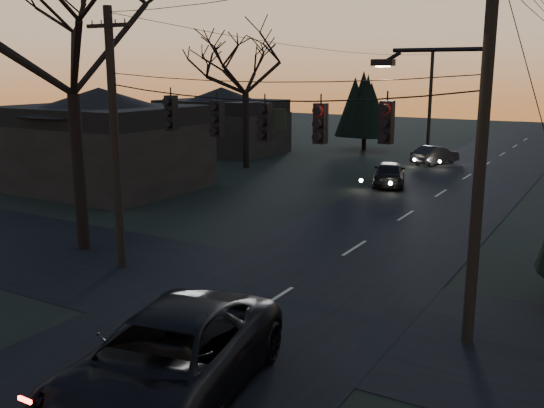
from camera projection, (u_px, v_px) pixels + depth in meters
The scene contains 14 objects.
main_road at pixel (391, 225), 26.05m from camera, with size 8.00×120.00×0.02m, color black.
cross_road at pixel (274, 299), 17.63m from camera, with size 60.00×7.00×0.02m, color black.
utility_pole_right at pixel (467, 341), 14.92m from camera, with size 5.00×0.30×10.00m, color black, non-canonical shape.
utility_pole_left at pixel (122, 267), 20.59m from camera, with size 1.80×0.30×8.50m, color black, non-canonical shape.
utility_pole_far_l at pixel (427, 149), 50.92m from camera, with size 0.30×0.30×8.00m, color black, non-canonical shape.
span_signal_assembly at pixel (267, 119), 16.62m from camera, with size 11.50×0.44×1.62m.
bare_tree_left at pixel (69, 27), 20.96m from camera, with size 10.60×10.60×11.43m.
bare_tree_dist at pixel (245, 63), 39.94m from camera, with size 7.59×7.59×10.04m.
evergreen_dist at pixel (365, 108), 49.98m from camera, with size 3.39×3.39×5.80m.
house_left_near at pixel (101, 138), 33.84m from camera, with size 10.00×8.00×5.60m.
house_left_far at pixel (222, 120), 48.84m from camera, with size 9.00×7.00×5.20m.
suv_near at pixel (166, 362), 11.95m from camera, with size 2.99×6.49×1.80m, color black.
sedan_oncoming_a at pixel (389, 173), 34.76m from camera, with size 1.74×4.32×1.47m, color black.
sedan_oncoming_b at pixel (435, 155), 42.83m from camera, with size 1.36×3.91×1.29m, color black.
Camera 1 is at (8.34, -4.36, 6.54)m, focal length 40.00 mm.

